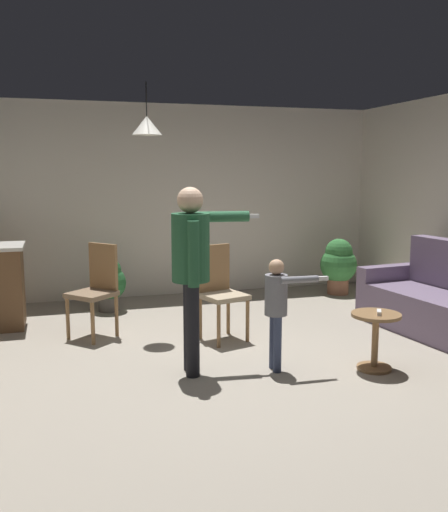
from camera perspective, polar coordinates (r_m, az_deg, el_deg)
The scene contains 12 objects.
ground at distance 5.29m, azimuth 0.41°, elevation -11.00°, with size 7.68×7.68×0.00m, color #9E9384.
wall_back at distance 8.11m, azimuth -6.29°, elevation 5.54°, with size 6.40×0.10×2.70m, color silver.
couch_floral at distance 6.69m, azimuth 21.10°, elevation -4.44°, with size 1.05×1.88×1.00m.
side_table_by_couch at distance 5.27m, azimuth 15.04°, elevation -7.65°, with size 0.44×0.44×0.52m.
person_adult at distance 4.87m, azimuth -3.22°, elevation -0.35°, with size 0.83×0.47×1.64m.
person_child at distance 5.02m, azimuth 5.39°, elevation -4.63°, with size 0.53×0.31×1.01m.
dining_chair_by_counter at distance 6.21m, azimuth -12.77°, elevation -3.04°, with size 0.59×0.59×1.00m.
dining_chair_near_wall at distance 5.96m, azimuth -0.43°, elevation -3.30°, with size 0.52×0.52×1.00m.
potted_plant_corner at distance 8.33m, azimuth 11.49°, elevation -0.75°, with size 0.53×0.53×0.81m.
potted_plant_by_wall at distance 7.33m, azimuth -11.61°, elevation -2.55°, with size 0.45×0.45×0.69m.
spare_remote_on_table at distance 5.18m, azimuth 15.39°, elevation -5.51°, with size 0.04×0.13×0.04m, color white.
ceiling_light_pendant at distance 6.18m, azimuth -7.80°, elevation 12.94°, with size 0.32×0.32×0.55m.
Camera 1 is at (-1.47, -4.76, 1.77)m, focal length 39.60 mm.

